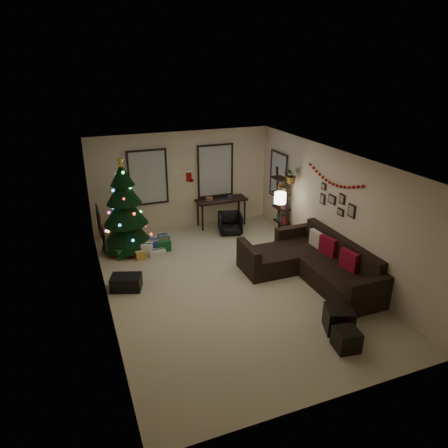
{
  "coord_description": "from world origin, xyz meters",
  "views": [
    {
      "loc": [
        -2.91,
        -7.16,
        4.53
      ],
      "look_at": [
        0.1,
        0.6,
        1.15
      ],
      "focal_mm": 33.21,
      "sensor_mm": 36.0,
      "label": 1
    }
  ],
  "objects": [
    {
      "name": "pillow_red_a",
      "position": [
        2.21,
        -1.03,
        0.64
      ],
      "size": [
        0.18,
        0.45,
        0.44
      ],
      "primitive_type": "cube",
      "rotation": [
        0.0,
        0.0,
        0.16
      ],
      "color": "maroon",
      "rests_on": "sofa"
    },
    {
      "name": "art_map",
      "position": [
        -2.48,
        0.66,
        1.58
      ],
      "size": [
        0.04,
        0.6,
        0.5
      ],
      "color": "black",
      "rests_on": "wall_left"
    },
    {
      "name": "art_abstract",
      "position": [
        -2.48,
        -0.26,
        1.58
      ],
      "size": [
        0.04,
        0.45,
        0.35
      ],
      "color": "black",
      "rests_on": "wall_left"
    },
    {
      "name": "wall_left",
      "position": [
        -2.5,
        0.0,
        1.35
      ],
      "size": [
        0.0,
        7.0,
        7.0
      ],
      "primitive_type": "plane",
      "rotation": [
        1.57,
        0.0,
        1.57
      ],
      "color": "beige",
      "rests_on": "floor"
    },
    {
      "name": "pillow_cream",
      "position": [
        2.21,
        0.18,
        0.63
      ],
      "size": [
        0.12,
        0.38,
        0.38
      ],
      "primitive_type": "cube",
      "rotation": [
        0.0,
        0.0,
        0.05
      ],
      "color": "beige",
      "rests_on": "sofa"
    },
    {
      "name": "ceiling",
      "position": [
        0.0,
        0.0,
        2.7
      ],
      "size": [
        7.0,
        7.0,
        0.0
      ],
      "primitive_type": "plane",
      "rotation": [
        3.14,
        0.0,
        0.0
      ],
      "color": "white",
      "rests_on": "floor"
    },
    {
      "name": "window_right_wall",
      "position": [
        2.47,
        2.55,
        1.5
      ],
      "size": [
        0.06,
        0.9,
        1.3
      ],
      "color": "#728CB2",
      "rests_on": "wall_right"
    },
    {
      "name": "wall_right",
      "position": [
        2.5,
        0.0,
        1.35
      ],
      "size": [
        0.0,
        7.0,
        7.0
      ],
      "primitive_type": "plane",
      "rotation": [
        1.57,
        0.0,
        -1.57
      ],
      "color": "beige",
      "rests_on": "floor"
    },
    {
      "name": "garland",
      "position": [
        2.45,
        0.07,
        2.06
      ],
      "size": [
        0.08,
        1.9,
        0.3
      ],
      "primitive_type": null,
      "color": "#A5140C",
      "rests_on": "wall_right"
    },
    {
      "name": "desk_chair",
      "position": [
        1.05,
        2.57,
        0.29
      ],
      "size": [
        0.68,
        0.65,
        0.58
      ],
      "primitive_type": "imported",
      "rotation": [
        0.0,
        0.0,
        -0.25
      ],
      "color": "black",
      "rests_on": "floor"
    },
    {
      "name": "potted_plant",
      "position": [
        2.3,
        1.59,
        1.84
      ],
      "size": [
        0.57,
        0.51,
        0.55
      ],
      "primitive_type": "imported",
      "rotation": [
        0.0,
        0.0,
        0.19
      ],
      "color": "#4C4C4C",
      "rests_on": "bookshelf"
    },
    {
      "name": "bookshelf",
      "position": [
        2.3,
        2.0,
        0.89
      ],
      "size": [
        0.3,
        0.54,
        1.84
      ],
      "color": "black",
      "rests_on": "floor"
    },
    {
      "name": "stocking_right",
      "position": [
        0.19,
        3.48,
        1.49
      ],
      "size": [
        0.2,
        0.05,
        0.36
      ],
      "color": "#990F0C",
      "rests_on": "wall_back"
    },
    {
      "name": "christmas_tree",
      "position": [
        -1.74,
        2.5,
        1.0
      ],
      "size": [
        1.3,
        1.3,
        2.41
      ],
      "rotation": [
        0.0,
        0.0,
        -0.14
      ],
      "color": "black",
      "rests_on": "floor"
    },
    {
      "name": "gallery",
      "position": [
        2.48,
        -0.07,
        1.57
      ],
      "size": [
        0.03,
        1.25,
        0.54
      ],
      "color": "black",
      "rests_on": "wall_right"
    },
    {
      "name": "ottoman_far",
      "position": [
        1.01,
        -2.65,
        0.18
      ],
      "size": [
        0.44,
        0.44,
        0.37
      ],
      "primitive_type": "cube",
      "rotation": [
        0.0,
        0.0,
        -0.15
      ],
      "color": "black",
      "rests_on": "floor"
    },
    {
      "name": "wall_back",
      "position": [
        0.0,
        3.5,
        1.35
      ],
      "size": [
        5.0,
        0.0,
        5.0
      ],
      "primitive_type": "plane",
      "rotation": [
        1.57,
        0.0,
        0.0
      ],
      "color": "beige",
      "rests_on": "floor"
    },
    {
      "name": "floor",
      "position": [
        0.0,
        0.0,
        0.0
      ],
      "size": [
        7.0,
        7.0,
        0.0
      ],
      "primitive_type": "plane",
      "color": "beige",
      "rests_on": "ground"
    },
    {
      "name": "window_back_right",
      "position": [
        0.95,
        3.47,
        1.55
      ],
      "size": [
        1.05,
        0.06,
        1.5
      ],
      "color": "#728CB2",
      "rests_on": "wall_back"
    },
    {
      "name": "wall_front",
      "position": [
        0.0,
        -3.5,
        1.35
      ],
      "size": [
        5.0,
        0.0,
        5.0
      ],
      "primitive_type": "plane",
      "rotation": [
        -1.57,
        0.0,
        0.0
      ],
      "color": "beige",
      "rests_on": "floor"
    },
    {
      "name": "pillow_red_b",
      "position": [
        2.21,
        -0.29,
        0.64
      ],
      "size": [
        0.2,
        0.45,
        0.44
      ],
      "primitive_type": "cube",
      "rotation": [
        0.0,
        0.0,
        0.2
      ],
      "color": "maroon",
      "rests_on": "sofa"
    },
    {
      "name": "storage_bin",
      "position": [
        -2.09,
        0.6,
        0.15
      ],
      "size": [
        0.72,
        0.59,
        0.31
      ],
      "primitive_type": "cube",
      "rotation": [
        0.0,
        0.0,
        -0.34
      ],
      "color": "black",
      "rests_on": "floor"
    },
    {
      "name": "floor_lamp",
      "position": [
        1.95,
        1.49,
        1.16
      ],
      "size": [
        0.29,
        0.29,
        1.38
      ],
      "rotation": [
        0.0,
        0.0,
        0.07
      ],
      "color": "black",
      "rests_on": "floor"
    },
    {
      "name": "presents",
      "position": [
        -1.3,
        2.22,
        0.12
      ],
      "size": [
        1.5,
        1.01,
        0.3
      ],
      "rotation": [
        0.0,
        0.0,
        0.03
      ],
      "color": "maroon",
      "rests_on": "floor"
    },
    {
      "name": "stocking_left",
      "position": [
        -0.14,
        3.52,
        1.47
      ],
      "size": [
        0.2,
        0.05,
        0.36
      ],
      "color": "#990F0C",
      "rests_on": "wall_back"
    },
    {
      "name": "sofa",
      "position": [
        1.82,
        -0.34,
        0.3
      ],
      "size": [
        2.04,
        2.96,
        0.91
      ],
      "color": "black",
      "rests_on": "floor"
    },
    {
      "name": "window_back_left",
      "position": [
        -0.95,
        3.47,
        1.55
      ],
      "size": [
        1.05,
        0.06,
        1.5
      ],
      "color": "#728CB2",
      "rests_on": "wall_back"
    },
    {
      "name": "ottoman_near",
      "position": [
        1.2,
        -2.17,
        0.22
      ],
      "size": [
        0.6,
        0.6,
        0.44
      ],
      "primitive_type": "cube",
      "rotation": [
        0.0,
        0.0,
        -0.36
      ],
      "color": "black",
      "rests_on": "floor"
    },
    {
      "name": "desk",
      "position": [
        1.04,
        3.22,
        0.69
      ],
      "size": [
        1.45,
        0.52,
        0.78
      ],
      "color": "black",
      "rests_on": "floor"
    }
  ]
}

